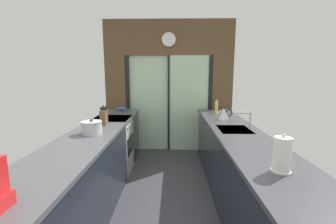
{
  "coord_description": "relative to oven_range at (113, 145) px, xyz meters",
  "views": [
    {
      "loc": [
        0.08,
        -2.36,
        1.65
      ],
      "look_at": [
        0.01,
        0.94,
        1.08
      ],
      "focal_mm": 24.37,
      "sensor_mm": 36.0,
      "label": 1
    }
  ],
  "objects": [
    {
      "name": "sink_faucet",
      "position": [
        1.96,
        -0.7,
        0.62
      ],
      "size": [
        0.19,
        0.02,
        0.23
      ],
      "color": "#B7BABC",
      "rests_on": "right_counter_run"
    },
    {
      "name": "oven_range",
      "position": [
        0.0,
        0.0,
        0.0
      ],
      "size": [
        0.6,
        0.6,
        0.92
      ],
      "color": "#B7BABC",
      "rests_on": "ground_plane"
    },
    {
      "name": "paper_towel_roll",
      "position": [
        1.8,
        -2.0,
        0.6
      ],
      "size": [
        0.15,
        0.15,
        0.3
      ],
      "color": "#B7BABC",
      "rests_on": "right_counter_run"
    },
    {
      "name": "ground_plane",
      "position": [
        0.91,
        -0.65,
        -0.47
      ],
      "size": [
        5.04,
        7.6,
        0.02
      ],
      "primitive_type": "cube",
      "color": "#38383D"
    },
    {
      "name": "stock_pot",
      "position": [
        0.02,
        -0.97,
        0.54
      ],
      "size": [
        0.25,
        0.25,
        0.18
      ],
      "color": "#B7BABC",
      "rests_on": "left_counter_run"
    },
    {
      "name": "kettle",
      "position": [
        1.8,
        -0.04,
        0.55
      ],
      "size": [
        0.26,
        0.17,
        0.2
      ],
      "color": "#B7BABC",
      "rests_on": "right_counter_run"
    },
    {
      "name": "knife_block",
      "position": [
        0.02,
        -0.48,
        0.57
      ],
      "size": [
        0.09,
        0.14,
        0.28
      ],
      "color": "brown",
      "rests_on": "left_counter_run"
    },
    {
      "name": "mixing_bowl",
      "position": [
        0.02,
        0.63,
        0.5
      ],
      "size": [
        0.2,
        0.2,
        0.07
      ],
      "color": "teal",
      "rests_on": "left_counter_run"
    },
    {
      "name": "right_counter_run",
      "position": [
        1.82,
        -0.95,
        0.01
      ],
      "size": [
        0.62,
        3.8,
        0.92
      ],
      "color": "#1E232D",
      "rests_on": "ground_plane"
    },
    {
      "name": "back_wall_unit",
      "position": [
        0.91,
        1.15,
        1.07
      ],
      "size": [
        2.64,
        0.12,
        2.7
      ],
      "color": "brown",
      "rests_on": "ground_plane"
    },
    {
      "name": "soap_bottle",
      "position": [
        1.8,
        0.56,
        0.58
      ],
      "size": [
        0.06,
        0.06,
        0.26
      ],
      "color": "#D1CC4C",
      "rests_on": "right_counter_run"
    },
    {
      "name": "left_counter_run",
      "position": [
        -0.0,
        -1.12,
        0.01
      ],
      "size": [
        0.62,
        3.8,
        0.92
      ],
      "color": "#1E232D",
      "rests_on": "ground_plane"
    }
  ]
}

